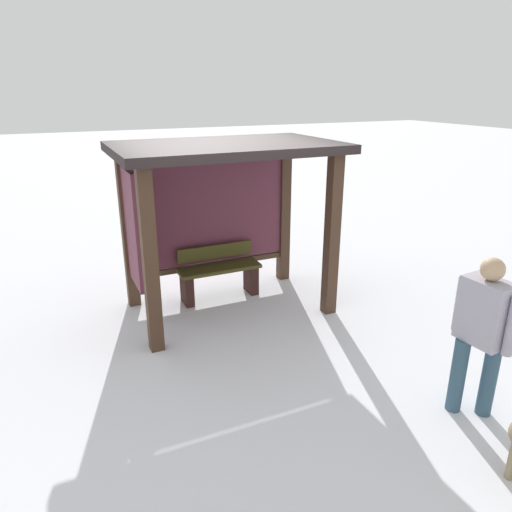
% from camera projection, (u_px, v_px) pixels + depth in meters
% --- Properties ---
extents(ground_plane, '(60.00, 60.00, 0.00)m').
position_uv_depth(ground_plane, '(230.00, 307.00, 6.68)').
color(ground_plane, white).
extents(bus_shelter, '(2.81, 1.77, 2.28)m').
position_uv_depth(bus_shelter, '(215.00, 188.00, 6.23)').
color(bus_shelter, '#412B1D').
rests_on(bus_shelter, ground).
extents(bench_left_inside, '(1.20, 0.37, 0.77)m').
position_uv_depth(bench_left_inside, '(219.00, 274.00, 6.90)').
color(bench_left_inside, '#423D18').
rests_on(bench_left_inside, ground).
extents(person_walking, '(0.36, 0.61, 1.57)m').
position_uv_depth(person_walking, '(482.00, 327.00, 4.24)').
color(person_walking, '#A9A4B4').
rests_on(person_walking, ground).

